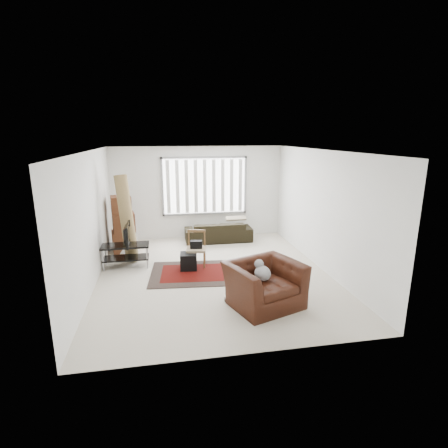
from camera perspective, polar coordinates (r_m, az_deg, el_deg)
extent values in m
plane|color=beige|center=(7.89, -1.71, -8.12)|extent=(6.00, 6.00, 0.00)
cube|color=white|center=(7.29, -1.87, 11.88)|extent=(5.00, 6.00, 0.02)
cube|color=white|center=(10.40, -4.28, 5.11)|extent=(5.00, 0.02, 2.70)
cube|color=white|center=(4.65, 3.83, -6.66)|extent=(5.00, 0.02, 2.70)
cube|color=white|center=(7.53, -20.94, 0.62)|extent=(0.02, 6.00, 2.70)
cube|color=white|center=(8.22, 15.73, 2.13)|extent=(0.02, 6.00, 2.70)
cube|color=white|center=(10.37, -3.19, 6.23)|extent=(2.40, 0.01, 1.60)
cube|color=gray|center=(10.35, -3.17, 6.21)|extent=(2.52, 0.06, 1.72)
cube|color=white|center=(10.31, -3.14, 6.18)|extent=(2.40, 0.02, 1.55)
cube|color=black|center=(7.93, -3.62, -7.95)|extent=(2.40, 1.71, 0.02)
cube|color=#4B0A06|center=(7.92, -3.62, -7.88)|extent=(1.89, 1.20, 0.00)
cube|color=black|center=(8.44, -15.82, -3.41)|extent=(1.08, 0.49, 0.04)
cube|color=black|center=(8.53, -15.68, -5.35)|extent=(1.04, 0.45, 0.03)
cylinder|color=#B2B2B7|center=(8.39, -19.15, -5.57)|extent=(0.03, 0.03, 0.54)
cylinder|color=#B2B2B7|center=(8.28, -12.46, -5.34)|extent=(0.03, 0.03, 0.54)
cylinder|color=#B2B2B7|center=(8.77, -18.77, -4.67)|extent=(0.03, 0.03, 0.54)
cylinder|color=#B2B2B7|center=(8.67, -12.38, -4.43)|extent=(0.03, 0.03, 0.54)
imported|color=black|center=(8.36, -15.95, -1.62)|extent=(0.11, 0.88, 0.50)
cube|color=black|center=(8.09, -5.81, -6.04)|extent=(0.41, 0.41, 0.37)
cube|color=brown|center=(9.67, -15.95, -2.68)|extent=(0.69, 0.64, 0.55)
cube|color=brown|center=(9.50, -16.06, 0.28)|extent=(0.62, 0.58, 0.49)
cube|color=brown|center=(9.46, -16.47, 3.08)|extent=(0.57, 0.57, 0.44)
cube|color=silver|center=(9.43, -15.68, -2.50)|extent=(0.57, 0.18, 0.73)
cylinder|color=olive|center=(8.78, -15.62, 0.93)|extent=(0.61, 0.73, 2.11)
imported|color=black|center=(10.14, -0.93, -0.76)|extent=(1.93, 0.85, 0.74)
cube|color=#867458|center=(8.22, -4.54, -4.10)|extent=(0.51, 0.51, 0.05)
cylinder|color=brown|center=(8.13, -5.93, -5.92)|extent=(0.04, 0.04, 0.42)
cylinder|color=brown|center=(8.10, -3.25, -5.93)|extent=(0.04, 0.04, 0.42)
cylinder|color=brown|center=(8.48, -5.71, -5.03)|extent=(0.04, 0.04, 0.42)
cylinder|color=brown|center=(8.46, -3.15, -5.04)|extent=(0.04, 0.04, 0.42)
cube|color=brown|center=(8.30, -4.51, -1.13)|extent=(0.43, 0.11, 0.06)
cube|color=brown|center=(8.36, -5.78, -2.31)|extent=(0.05, 0.05, 0.42)
cube|color=brown|center=(8.34, -3.19, -2.31)|extent=(0.05, 0.05, 0.42)
cube|color=black|center=(8.19, -4.56, -3.34)|extent=(0.30, 0.20, 0.18)
imported|color=#35150A|center=(6.40, 6.60, -9.30)|extent=(1.53, 1.43, 0.92)
ellipsoid|color=#59595B|center=(6.34, 6.63, -8.17)|extent=(0.35, 0.39, 0.23)
sphere|color=#59595B|center=(6.42, 5.75, -6.52)|extent=(0.17, 0.17, 0.17)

